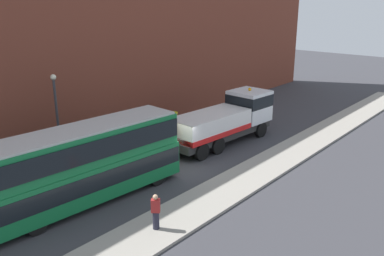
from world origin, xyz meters
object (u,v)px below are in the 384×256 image
Objects in this scene: recovery_tow_truck at (226,119)px; street_lamp at (57,112)px; double_decker_bus at (84,162)px; pedestrian_onlooker at (156,212)px.

street_lamp is at bearing 156.25° from recovery_tow_truck.
pedestrian_onlooker is (0.27, -4.80, -1.25)m from double_decker_bus.
double_decker_bus is at bearing -110.07° from street_lamp.
double_decker_bus is (-12.23, 0.03, 0.47)m from recovery_tow_truck.
double_decker_bus is at bearing 55.06° from pedestrian_onlooker.
pedestrian_onlooker is at bearing -99.40° from street_lamp.
street_lamp is (1.96, 5.35, 1.24)m from double_decker_bus.
street_lamp is at bearing 42.39° from pedestrian_onlooker.
recovery_tow_truck is at bearing -27.66° from street_lamp.
recovery_tow_truck is 12.90m from pedestrian_onlooker.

